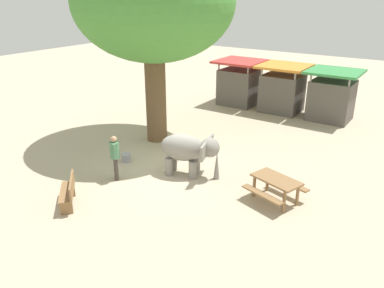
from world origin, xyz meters
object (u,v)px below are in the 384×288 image
object	(u,v)px
picnic_table_near	(276,184)
feed_bucket	(126,158)
wooden_bench	(69,191)
market_stall_orange	(282,91)
person_handler	(115,154)
market_stall_green	(331,98)
shade_tree_main	(152,3)
market_stall_red	(239,85)
elephant	(189,150)

from	to	relation	value
picnic_table_near	feed_bucket	distance (m)	5.97
wooden_bench	market_stall_orange	bearing A→B (deg)	-53.57
person_handler	market_stall_orange	distance (m)	11.07
picnic_table_near	feed_bucket	bearing A→B (deg)	21.52
wooden_bench	market_stall_green	world-z (taller)	market_stall_green
market_stall_orange	market_stall_green	size ratio (longest dim) A/B	1.00
shade_tree_main	market_stall_green	bearing A→B (deg)	52.05
shade_tree_main	market_stall_orange	world-z (taller)	shade_tree_main
person_handler	market_stall_red	size ratio (longest dim) A/B	0.64
wooden_bench	market_stall_green	bearing A→B (deg)	-64.44
market_stall_red	feed_bucket	size ratio (longest dim) A/B	7.00
elephant	shade_tree_main	bearing A→B (deg)	129.57
shade_tree_main	picnic_table_near	bearing A→B (deg)	-18.36
market_stall_green	feed_bucket	bearing A→B (deg)	-117.55
shade_tree_main	elephant	bearing A→B (deg)	-34.05
person_handler	market_stall_red	bearing A→B (deg)	50.79
market_stall_red	market_stall_orange	distance (m)	2.60
picnic_table_near	market_stall_red	size ratio (longest dim) A/B	0.74
shade_tree_main	wooden_bench	bearing A→B (deg)	-77.69
market_stall_red	person_handler	bearing A→B (deg)	-85.24
picnic_table_near	market_stall_orange	distance (m)	9.90
elephant	feed_bucket	distance (m)	2.81
market_stall_orange	market_stall_red	bearing A→B (deg)	180.00
market_stall_red	elephant	bearing A→B (deg)	-73.01
market_stall_orange	market_stall_green	xyz separation A→B (m)	(2.60, 0.00, 0.00)
picnic_table_near	market_stall_red	distance (m)	11.09
picnic_table_near	market_stall_orange	bearing A→B (deg)	-51.60
person_handler	market_stall_green	size ratio (longest dim) A/B	0.64
picnic_table_near	wooden_bench	bearing A→B (deg)	53.68
shade_tree_main	market_stall_red	size ratio (longest dim) A/B	3.22
elephant	wooden_bench	bearing A→B (deg)	-132.80
elephant	picnic_table_near	distance (m)	3.31
person_handler	wooden_bench	world-z (taller)	person_handler
person_handler	picnic_table_near	world-z (taller)	person_handler
shade_tree_main	wooden_bench	world-z (taller)	shade_tree_main
elephant	market_stall_orange	bearing A→B (deg)	75.01
market_stall_green	elephant	bearing A→B (deg)	-104.43
picnic_table_near	market_stall_orange	xyz separation A→B (m)	(-3.51, 9.24, 0.55)
shade_tree_main	wooden_bench	size ratio (longest dim) A/B	6.29
market_stall_orange	market_stall_green	bearing A→B (deg)	0.00
person_handler	shade_tree_main	size ratio (longest dim) A/B	0.20
elephant	market_stall_red	distance (m)	9.66
market_stall_red	market_stall_orange	xyz separation A→B (m)	(2.60, 0.00, 0.00)
elephant	market_stall_red	size ratio (longest dim) A/B	0.87
person_handler	market_stall_green	xyz separation A→B (m)	(4.29, 10.94, 0.19)
wooden_bench	picnic_table_near	bearing A→B (deg)	-100.25
elephant	market_stall_green	bearing A→B (deg)	59.20
elephant	feed_bucket	size ratio (longest dim) A/B	6.10
shade_tree_main	picnic_table_near	world-z (taller)	shade_tree_main
wooden_bench	market_stall_orange	size ratio (longest dim) A/B	0.51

